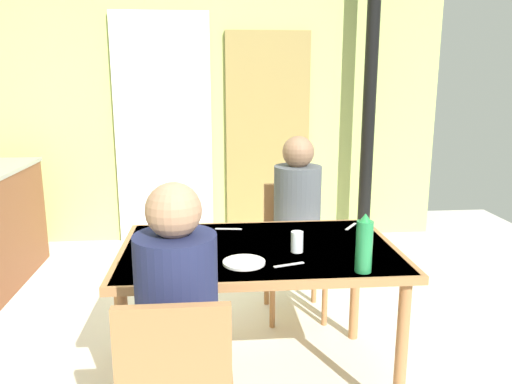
{
  "coord_description": "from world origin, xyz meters",
  "views": [
    {
      "loc": [
        0.0,
        -2.38,
        1.57
      ],
      "look_at": [
        0.22,
        0.17,
        0.99
      ],
      "focal_mm": 35.28,
      "sensor_mm": 36.0,
      "label": 1
    }
  ],
  "objects_px": {
    "dining_table": "(259,261)",
    "water_bottle_green_near": "(364,245)",
    "chair_far_diner": "(293,241)",
    "person_near_diner": "(177,298)",
    "person_far_diner": "(298,205)"
  },
  "relations": [
    {
      "from": "dining_table",
      "to": "water_bottle_green_near",
      "type": "relative_size",
      "value": 5.22
    },
    {
      "from": "dining_table",
      "to": "chair_far_diner",
      "type": "xyz_separation_m",
      "value": [
        0.31,
        0.8,
        -0.17
      ]
    },
    {
      "from": "chair_far_diner",
      "to": "water_bottle_green_near",
      "type": "relative_size",
      "value": 3.28
    },
    {
      "from": "dining_table",
      "to": "person_near_diner",
      "type": "height_order",
      "value": "person_near_diner"
    },
    {
      "from": "person_near_diner",
      "to": "water_bottle_green_near",
      "type": "bearing_deg",
      "value": 20.72
    },
    {
      "from": "person_near_diner",
      "to": "water_bottle_green_near",
      "type": "relative_size",
      "value": 2.9
    },
    {
      "from": "person_near_diner",
      "to": "water_bottle_green_near",
      "type": "distance_m",
      "value": 0.85
    },
    {
      "from": "dining_table",
      "to": "water_bottle_green_near",
      "type": "height_order",
      "value": "water_bottle_green_near"
    },
    {
      "from": "water_bottle_green_near",
      "to": "person_near_diner",
      "type": "bearing_deg",
      "value": -159.28
    },
    {
      "from": "person_far_diner",
      "to": "water_bottle_green_near",
      "type": "relative_size",
      "value": 2.9
    },
    {
      "from": "chair_far_diner",
      "to": "person_near_diner",
      "type": "bearing_deg",
      "value": 65.35
    },
    {
      "from": "dining_table",
      "to": "person_far_diner",
      "type": "xyz_separation_m",
      "value": [
        0.31,
        0.67,
        0.11
      ]
    },
    {
      "from": "water_bottle_green_near",
      "to": "dining_table",
      "type": "bearing_deg",
      "value": 139.29
    },
    {
      "from": "dining_table",
      "to": "person_near_diner",
      "type": "xyz_separation_m",
      "value": [
        -0.36,
        -0.67,
        0.11
      ]
    },
    {
      "from": "person_near_diner",
      "to": "person_far_diner",
      "type": "height_order",
      "value": "same"
    }
  ]
}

